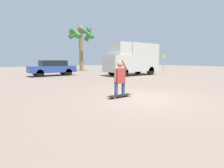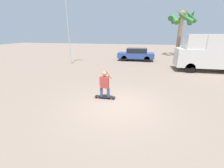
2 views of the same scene
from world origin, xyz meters
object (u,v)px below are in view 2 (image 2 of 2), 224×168
object	(u,v)px
palm_tree_near_van	(182,20)
flagpole	(68,20)
skateboard	(105,97)
person_skateboarder	(105,83)
camper_van	(213,52)
parked_car_blue	(136,54)

from	to	relation	value
palm_tree_near_van	flagpole	xyz separation A→B (m)	(-12.86, -8.84, -0.49)
skateboard	palm_tree_near_van	world-z (taller)	palm_tree_near_van
skateboard	palm_tree_near_van	bearing A→B (deg)	68.24
skateboard	person_skateboarder	size ratio (longest dim) A/B	0.74
camper_van	palm_tree_near_van	xyz separation A→B (m)	(-0.92, 9.63, 3.32)
person_skateboarder	flagpole	xyz separation A→B (m)	(-5.97, 8.42, 3.69)
parked_car_blue	flagpole	world-z (taller)	flagpole
palm_tree_near_van	flagpole	bearing A→B (deg)	-145.50
palm_tree_near_van	parked_car_blue	bearing A→B (deg)	-137.35
skateboard	person_skateboarder	xyz separation A→B (m)	(-0.00, 0.00, 0.79)
person_skateboarder	camper_van	world-z (taller)	camper_van
skateboard	parked_car_blue	size ratio (longest dim) A/B	0.25
person_skateboarder	flagpole	world-z (taller)	flagpole
parked_car_blue	skateboard	bearing A→B (deg)	-94.80
skateboard	camper_van	distance (m)	11.04
camper_van	parked_car_blue	distance (m)	8.06
parked_car_blue	palm_tree_near_van	bearing A→B (deg)	42.65
camper_van	flagpole	size ratio (longest dim) A/B	0.73
parked_car_blue	palm_tree_near_van	xyz separation A→B (m)	(5.90, 5.43, 4.24)
parked_car_blue	flagpole	size ratio (longest dim) A/B	0.55
camper_van	parked_car_blue	world-z (taller)	camper_van
skateboard	person_skateboarder	bearing A→B (deg)	180.00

